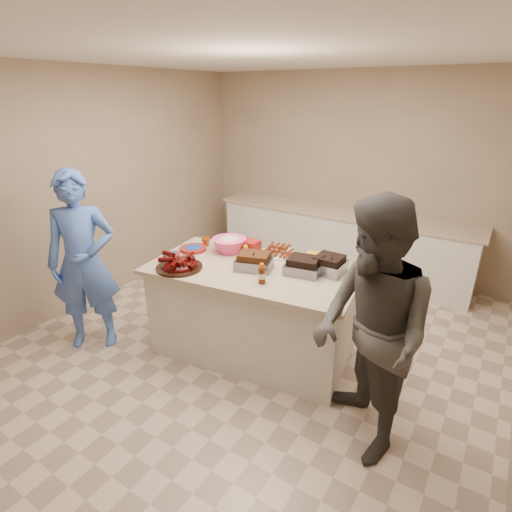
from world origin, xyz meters
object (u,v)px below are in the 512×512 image
Objects in this scene: guest_blue at (97,341)px; roasting_pan at (328,272)px; plastic_cup at (206,246)px; rib_platter at (179,268)px; coleslaw_bowl at (229,252)px; island at (253,350)px; guest_gray at (357,438)px; bbq_bottle_b at (262,283)px; mustard_bottle at (246,255)px; bbq_bottle_a at (262,282)px.

roasting_pan is at bearing -14.27° from guest_blue.
roasting_pan is at bearing 2.63° from plastic_cup.
coleslaw_bowl is at bearing 76.79° from rib_platter.
island reaches higher than guest_gray.
island is at bearing -13.46° from guest_blue.
plastic_cup reaches higher than guest_blue.
roasting_pan reaches higher than plastic_cup.
rib_platter is at bearing -18.30° from guest_blue.
island is 10.80× the size of bbq_bottle_b.
bbq_bottle_b is (-0.39, -0.51, 0.00)m from roasting_pan.
roasting_pan is 0.64m from bbq_bottle_b.
plastic_cup is (-0.17, 0.59, 0.00)m from rib_platter.
coleslaw_bowl is 2.73× the size of mustard_bottle.
rib_platter is 0.24× the size of guest_blue.
plastic_cup is at bearing -178.94° from mustard_bottle.
bbq_bottle_a is at bearing 12.11° from rib_platter.
rib_platter is 1.58× the size of roasting_pan.
rib_platter is 2.39× the size of bbq_bottle_b.
bbq_bottle_b is 1.39× the size of mustard_bottle.
mustard_bottle is 1.81m from guest_blue.
rib_platter is at bearing -136.73° from guest_gray.
mustard_bottle is at bearing 1.06° from plastic_cup.
coleslaw_bowl is at bearing 145.66° from island.
mustard_bottle is (-0.23, 0.23, 0.91)m from island.
rib_platter is 0.23× the size of guest_gray.
bbq_bottle_a is 0.63m from mustard_bottle.
mustard_bottle is (-0.47, 0.46, 0.00)m from bbq_bottle_b.
rib_platter is at bearing -167.89° from bbq_bottle_a.
coleslaw_bowl is at bearing 146.26° from bbq_bottle_b.
bbq_bottle_a reaches higher than guest_blue.
bbq_bottle_b is at bearing -33.74° from coleslaw_bowl.
guest_gray is at bearing -15.13° from bbq_bottle_b.
guest_gray is (2.72, 0.23, 0.00)m from guest_blue.
roasting_pan is 2.11× the size of mustard_bottle.
guest_gray is at bearing -26.13° from mustard_bottle.
guest_gray is at bearing -16.06° from bbq_bottle_a.
bbq_bottle_a is at bearing -128.92° from roasting_pan.
island reaches higher than guest_blue.
plastic_cup is 0.05× the size of guest_gray.
bbq_bottle_a reaches higher than island.
guest_blue is (-1.04, -0.95, -0.91)m from coleslaw_bowl.
guest_blue is at bearing -161.02° from island.
roasting_pan is 1.58× the size of bbq_bottle_a.
bbq_bottle_a reaches higher than roasting_pan.
guest_gray is at bearing -29.72° from island.
roasting_pan is at bearing 3.64° from coleslaw_bowl.
rib_platter is at bearing -74.07° from plastic_cup.
guest_gray is (1.68, -0.72, -0.91)m from coleslaw_bowl.
guest_gray reaches higher than guest_blue.
guest_blue is 2.73m from guest_gray.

